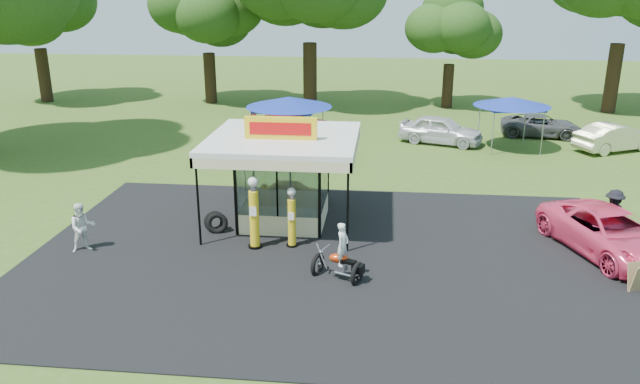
# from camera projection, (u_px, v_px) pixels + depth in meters

# --- Properties ---
(ground) EXTENTS (120.00, 120.00, 0.00)m
(ground) POSITION_uv_depth(u_px,v_px,m) (324.00, 284.00, 18.93)
(ground) COLOR #395A1C
(ground) RESTS_ON ground
(asphalt_apron) EXTENTS (20.00, 14.00, 0.04)m
(asphalt_apron) POSITION_uv_depth(u_px,v_px,m) (330.00, 256.00, 20.81)
(asphalt_apron) COLOR black
(asphalt_apron) RESTS_ON ground
(gas_station_kiosk) EXTENTS (5.40, 5.40, 4.18)m
(gas_station_kiosk) POSITION_uv_depth(u_px,v_px,m) (284.00, 178.00, 23.27)
(gas_station_kiosk) COLOR white
(gas_station_kiosk) RESTS_ON ground
(gas_pump_left) EXTENTS (0.48, 0.48, 2.58)m
(gas_pump_left) POSITION_uv_depth(u_px,v_px,m) (254.00, 215.00, 21.10)
(gas_pump_left) COLOR black
(gas_pump_left) RESTS_ON ground
(gas_pump_right) EXTENTS (0.40, 0.40, 2.16)m
(gas_pump_right) POSITION_uv_depth(u_px,v_px,m) (292.00, 219.00, 21.28)
(gas_pump_right) COLOR black
(gas_pump_right) RESTS_ON ground
(motorcycle) EXTENTS (1.71, 1.28, 1.94)m
(motorcycle) POSITION_uv_depth(u_px,v_px,m) (341.00, 257.00, 19.00)
(motorcycle) COLOR black
(motorcycle) RESTS_ON ground
(spare_tires) EXTENTS (0.99, 0.72, 0.81)m
(spare_tires) POSITION_uv_depth(u_px,v_px,m) (216.00, 222.00, 22.72)
(spare_tires) COLOR black
(spare_tires) RESTS_ON ground
(a_frame_sign) EXTENTS (0.54, 0.59, 0.89)m
(a_frame_sign) POSITION_uv_depth(u_px,v_px,m) (638.00, 278.00, 18.31)
(a_frame_sign) COLOR #593819
(a_frame_sign) RESTS_ON ground
(kiosk_car) EXTENTS (2.82, 1.13, 0.96)m
(kiosk_car) POSITION_uv_depth(u_px,v_px,m) (293.00, 192.00, 25.76)
(kiosk_car) COLOR yellow
(kiosk_car) RESTS_ON ground
(pink_sedan) EXTENTS (4.25, 6.00, 1.52)m
(pink_sedan) POSITION_uv_depth(u_px,v_px,m) (610.00, 233.00, 20.81)
(pink_sedan) COLOR #FF4576
(pink_sedan) RESTS_ON ground
(spectator_west) EXTENTS (1.06, 1.01, 1.71)m
(spectator_west) POSITION_uv_depth(u_px,v_px,m) (82.00, 227.00, 21.02)
(spectator_west) COLOR white
(spectator_west) RESTS_ON ground
(spectator_east_a) EXTENTS (1.34, 1.31, 1.84)m
(spectator_east_a) POSITION_uv_depth(u_px,v_px,m) (613.00, 215.00, 21.99)
(spectator_east_a) COLOR black
(spectator_east_a) RESTS_ON ground
(bg_car_b) EXTENTS (5.30, 3.00, 1.45)m
(bg_car_b) POSITION_uv_depth(u_px,v_px,m) (293.00, 124.00, 36.88)
(bg_car_b) COLOR #A40E0C
(bg_car_b) RESTS_ON ground
(bg_car_c) EXTENTS (5.02, 3.32, 1.59)m
(bg_car_c) POSITION_uv_depth(u_px,v_px,m) (441.00, 130.00, 35.17)
(bg_car_c) COLOR silver
(bg_car_c) RESTS_ON ground
(bg_car_d) EXTENTS (4.93, 2.79, 1.30)m
(bg_car_d) POSITION_uv_depth(u_px,v_px,m) (541.00, 126.00, 36.87)
(bg_car_d) COLOR #525255
(bg_car_d) RESTS_ON ground
(bg_car_e) EXTENTS (4.79, 3.51, 1.50)m
(bg_car_e) POSITION_uv_depth(u_px,v_px,m) (615.00, 137.00, 33.65)
(bg_car_e) COLOR beige
(bg_car_e) RESTS_ON ground
(tent_west) EXTENTS (4.46, 4.46, 3.12)m
(tent_west) POSITION_uv_depth(u_px,v_px,m) (289.00, 102.00, 32.11)
(tent_west) COLOR gray
(tent_west) RESTS_ON ground
(tent_east) EXTENTS (4.09, 4.09, 2.86)m
(tent_east) POSITION_uv_depth(u_px,v_px,m) (512.00, 102.00, 33.50)
(tent_east) COLOR gray
(tent_east) RESTS_ON ground
(oak_far_a) EXTENTS (9.43, 9.43, 11.18)m
(oak_far_a) POSITION_uv_depth(u_px,v_px,m) (34.00, 5.00, 45.59)
(oak_far_a) COLOR black
(oak_far_a) RESTS_ON ground
(oak_far_b) EXTENTS (8.61, 8.61, 10.27)m
(oak_far_b) POSITION_uv_depth(u_px,v_px,m) (207.00, 13.00, 45.35)
(oak_far_b) COLOR black
(oak_far_b) RESTS_ON ground
(oak_far_d) EXTENTS (7.26, 7.26, 8.64)m
(oak_far_d) POSITION_uv_depth(u_px,v_px,m) (451.00, 30.00, 43.92)
(oak_far_d) COLOR black
(oak_far_d) RESTS_ON ground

